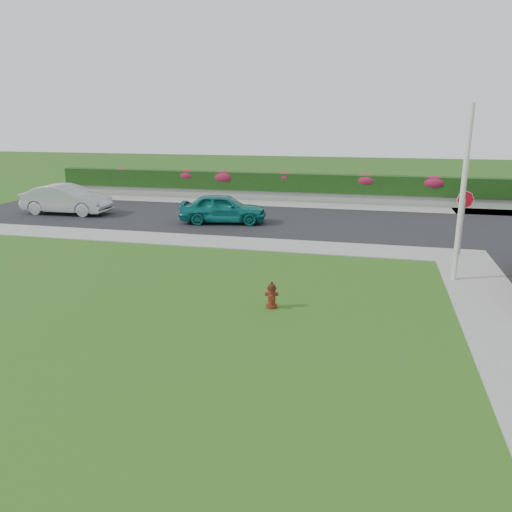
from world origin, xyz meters
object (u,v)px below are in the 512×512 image
(fire_hydrant, at_px, (272,295))
(sedan_silver, at_px, (67,199))
(sedan_teal, at_px, (223,208))
(stop_sign, at_px, (464,208))
(utility_pole, at_px, (462,196))

(fire_hydrant, height_order, sedan_silver, sedan_silver)
(fire_hydrant, xyz_separation_m, sedan_silver, (-13.44, 10.88, 0.47))
(sedan_teal, bearing_deg, sedan_silver, 76.86)
(fire_hydrant, relative_size, stop_sign, 0.30)
(stop_sign, bearing_deg, sedan_teal, 165.67)
(sedan_silver, bearing_deg, sedan_teal, -93.53)
(sedan_silver, distance_m, stop_sign, 19.60)
(sedan_silver, relative_size, utility_pole, 0.87)
(stop_sign, bearing_deg, sedan_silver, 173.24)
(fire_hydrant, relative_size, sedan_teal, 0.17)
(utility_pole, distance_m, stop_sign, 3.42)
(sedan_teal, relative_size, utility_pole, 0.78)
(sedan_teal, height_order, sedan_silver, sedan_silver)
(utility_pole, bearing_deg, stop_sign, 79.11)
(utility_pole, bearing_deg, fire_hydrant, -144.25)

